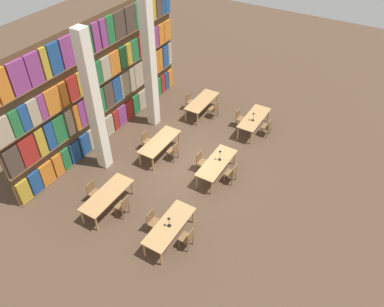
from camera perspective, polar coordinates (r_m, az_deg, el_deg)
The scene contains 25 objects.
ground_plane at distance 16.05m, azimuth -0.43°, elevation -1.64°, with size 40.00×40.00×0.00m, color #4C3828.
bookshelf_bank at distance 16.72m, azimuth -13.51°, elevation 10.37°, with size 10.66×0.35×5.50m.
pillar_left at distance 14.70m, azimuth -14.71°, elevation 7.17°, with size 0.44×0.44×6.00m.
pillar_center at distance 17.04m, azimuth -6.46°, elevation 13.06°, with size 0.44×0.44×6.00m.
reading_table_0 at distance 12.91m, azimuth -3.43°, elevation -11.03°, with size 2.22×0.83×0.74m.
chair_0 at distance 12.81m, azimuth -0.70°, elevation -12.73°, with size 0.42×0.40×0.89m.
chair_1 at distance 13.32m, azimuth -5.93°, elevation -10.24°, with size 0.42×0.40×0.89m.
desk_lamp_0 at distance 12.60m, azimuth -3.54°, elevation -10.11°, with size 0.14×0.14×0.44m.
reading_table_1 at distance 15.12m, azimuth 3.78°, elevation -1.56°, with size 2.22×0.83×0.74m.
chair_2 at distance 15.02m, azimuth 6.09°, elevation -2.97°, with size 0.42×0.40×0.89m.
chair_3 at distance 15.46m, azimuth 1.44°, elevation -1.19°, with size 0.42×0.40×0.89m.
desk_lamp_1 at distance 14.97m, azimuth 4.30°, elevation 0.01°, with size 0.14×0.14×0.50m.
reading_table_2 at distance 17.80m, azimuth 9.45°, elevation 5.25°, with size 2.22×0.83×0.74m.
chair_4 at distance 17.70m, azimuth 11.42°, elevation 4.04°, with size 0.42×0.40×0.89m.
chair_5 at distance 18.08m, azimuth 7.33°, elevation 5.41°, with size 0.42×0.40×0.89m.
desk_lamp_2 at distance 17.39m, azimuth 9.34°, elevation 5.78°, with size 0.14×0.14×0.43m.
reading_table_3 at distance 14.17m, azimuth -12.82°, elevation -6.29°, with size 2.22×0.83×0.74m.
chair_6 at distance 13.94m, azimuth -10.49°, elevation -7.86°, with size 0.42×0.40×0.89m.
chair_7 at distance 14.67m, azimuth -14.75°, elevation -5.67°, with size 0.42×0.40×0.89m.
reading_table_4 at distance 16.19m, azimuth -4.94°, elevation 1.68°, with size 2.22×0.83×0.74m.
chair_8 at distance 16.00m, azimuth -2.82°, elevation 0.43°, with size 0.42×0.40×0.89m.
chair_9 at distance 16.65m, azimuth -6.87°, elevation 1.99°, with size 0.42×0.40×0.89m.
reading_table_5 at distance 18.79m, azimuth 1.54°, elevation 7.87°, with size 2.22×0.83×0.74m.
chair_10 at distance 18.61m, azimuth 3.40°, elevation 6.81°, with size 0.42×0.40×0.89m.
chair_11 at distance 19.17m, azimuth -0.32°, elevation 7.99°, with size 0.42×0.40×0.89m.
Camera 1 is at (-10.23, -6.16, 10.71)m, focal length 35.00 mm.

